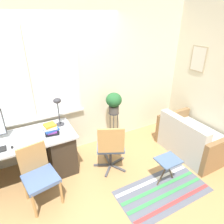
# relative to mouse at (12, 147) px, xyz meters

# --- Properties ---
(ground_plane) EXTENTS (14.00, 14.00, 0.00)m
(ground_plane) POSITION_rel_mouse_xyz_m (0.77, -0.18, -0.76)
(ground_plane) COLOR tan
(wall_back_with_window) EXTENTS (9.00, 0.12, 2.70)m
(wall_back_with_window) POSITION_rel_mouse_xyz_m (0.76, 0.63, 0.60)
(wall_back_with_window) COLOR beige
(wall_back_with_window) RESTS_ON ground_plane
(wall_right_with_picture) EXTENTS (0.08, 9.00, 2.70)m
(wall_right_with_picture) POSITION_rel_mouse_xyz_m (3.56, -0.18, 0.59)
(wall_right_with_picture) COLOR beige
(wall_right_with_picture) RESTS_ON ground_plane
(desk) EXTENTS (1.88, 0.73, 0.75)m
(desk) POSITION_rel_mouse_xyz_m (-0.01, 0.19, -0.37)
(desk) COLOR #B2B7BC
(desk) RESTS_ON ground_plane
(mouse) EXTENTS (0.04, 0.06, 0.03)m
(mouse) POSITION_rel_mouse_xyz_m (0.00, 0.00, 0.00)
(mouse) COLOR black
(mouse) RESTS_ON desk
(desk_lamp) EXTENTS (0.15, 0.15, 0.48)m
(desk_lamp) POSITION_rel_mouse_xyz_m (0.77, 0.34, 0.35)
(desk_lamp) COLOR #2D2D33
(desk_lamp) RESTS_ON desk
(book_stack) EXTENTS (0.24, 0.19, 0.18)m
(book_stack) POSITION_rel_mouse_xyz_m (0.57, 0.10, 0.08)
(book_stack) COLOR black
(book_stack) RESTS_ON desk
(desk_chair_wooden) EXTENTS (0.49, 0.50, 0.86)m
(desk_chair_wooden) POSITION_rel_mouse_xyz_m (0.25, -0.37, -0.30)
(desk_chair_wooden) COLOR #B2844C
(desk_chair_wooden) RESTS_ON ground_plane
(office_chair_swivel) EXTENTS (0.60, 0.62, 0.90)m
(office_chair_swivel) POSITION_rel_mouse_xyz_m (1.42, -0.28, -0.28)
(office_chair_swivel) COLOR #47474C
(office_chair_swivel) RESTS_ON ground_plane
(couch_loveseat) EXTENTS (0.83, 1.23, 0.77)m
(couch_loveseat) POSITION_rel_mouse_xyz_m (3.02, -0.59, -0.49)
(couch_loveseat) COLOR beige
(couch_loveseat) RESTS_ON ground_plane
(plant_stand) EXTENTS (0.20, 0.20, 0.73)m
(plant_stand) POSITION_rel_mouse_xyz_m (1.82, 0.34, -0.17)
(plant_stand) COLOR #333338
(plant_stand) RESTS_ON ground_plane
(potted_plant) EXTENTS (0.30, 0.30, 0.40)m
(potted_plant) POSITION_rel_mouse_xyz_m (1.82, 0.34, 0.20)
(potted_plant) COLOR #514C47
(potted_plant) RESTS_ON plant_stand
(floor_rug_striped) EXTENTS (1.42, 0.72, 0.01)m
(floor_rug_striped) POSITION_rel_mouse_xyz_m (1.89, -1.11, -0.76)
(floor_rug_striped) COLOR #565B6B
(floor_rug_striped) RESTS_ON ground_plane
(folding_stool) EXTENTS (0.35, 0.30, 0.45)m
(folding_stool) POSITION_rel_mouse_xyz_m (2.05, -0.97, -0.37)
(folding_stool) COLOR slate
(folding_stool) RESTS_ON ground_plane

